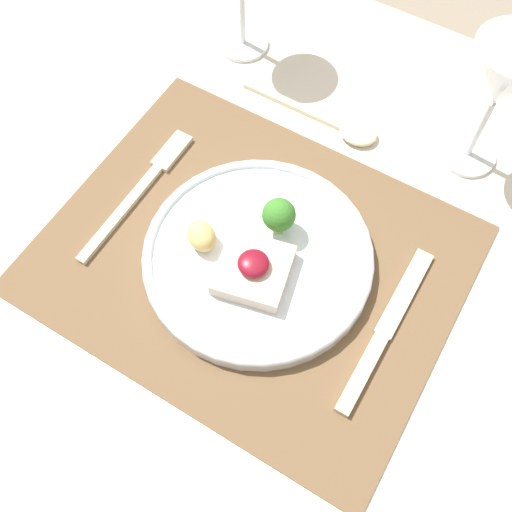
{
  "coord_description": "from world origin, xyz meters",
  "views": [
    {
      "loc": [
        0.17,
        -0.27,
        1.34
      ],
      "look_at": [
        0.01,
        -0.0,
        0.75
      ],
      "focal_mm": 42.0,
      "sensor_mm": 36.0,
      "label": 1
    }
  ],
  "objects_px": {
    "wine_glass_near": "(504,81)",
    "spoon": "(341,125)",
    "fork": "(144,185)",
    "dinner_plate": "(255,259)",
    "knife": "(380,339)"
  },
  "relations": [
    {
      "from": "knife",
      "to": "wine_glass_near",
      "type": "xyz_separation_m",
      "value": [
        -0.01,
        0.28,
        0.12
      ]
    },
    {
      "from": "fork",
      "to": "wine_glass_near",
      "type": "distance_m",
      "value": 0.43
    },
    {
      "from": "fork",
      "to": "knife",
      "type": "bearing_deg",
      "value": -2.86
    },
    {
      "from": "dinner_plate",
      "to": "knife",
      "type": "xyz_separation_m",
      "value": [
        0.16,
        -0.01,
        -0.01
      ]
    },
    {
      "from": "wine_glass_near",
      "to": "spoon",
      "type": "bearing_deg",
      "value": -164.62
    },
    {
      "from": "dinner_plate",
      "to": "spoon",
      "type": "relative_size",
      "value": 1.33
    },
    {
      "from": "wine_glass_near",
      "to": "fork",
      "type": "bearing_deg",
      "value": -142.09
    },
    {
      "from": "fork",
      "to": "wine_glass_near",
      "type": "bearing_deg",
      "value": 40.43
    },
    {
      "from": "spoon",
      "to": "wine_glass_near",
      "type": "distance_m",
      "value": 0.21
    },
    {
      "from": "knife",
      "to": "fork",
      "type": "bearing_deg",
      "value": 173.23
    },
    {
      "from": "knife",
      "to": "spoon",
      "type": "xyz_separation_m",
      "value": [
        -0.17,
        0.24,
        -0.0
      ]
    },
    {
      "from": "spoon",
      "to": "knife",
      "type": "bearing_deg",
      "value": -56.03
    },
    {
      "from": "dinner_plate",
      "to": "spoon",
      "type": "bearing_deg",
      "value": 91.87
    },
    {
      "from": "fork",
      "to": "wine_glass_near",
      "type": "relative_size",
      "value": 1.2
    },
    {
      "from": "fork",
      "to": "dinner_plate",
      "type": "bearing_deg",
      "value": -4.61
    }
  ]
}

